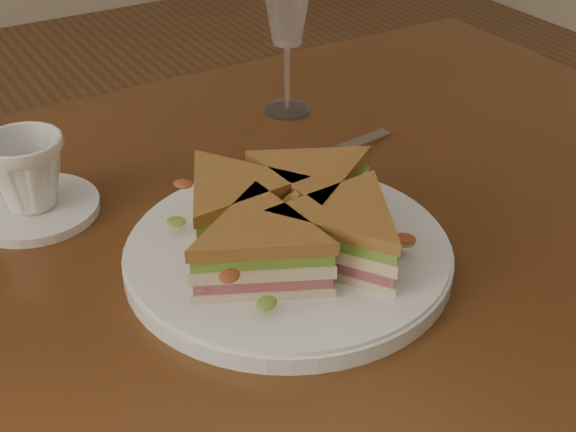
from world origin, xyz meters
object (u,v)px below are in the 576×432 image
at_px(plate, 288,255).
at_px(coffee_cup, 27,172).
at_px(table, 254,316).
at_px(knife, 312,161).
at_px(wine_glass, 287,9).
at_px(sandwich_wedges, 288,221).
at_px(spoon, 247,173).
at_px(saucer, 34,208).

bearing_deg(plate, coffee_cup, 130.44).
distance_m(table, knife, 0.19).
height_order(wine_glass, coffee_cup, wine_glass).
distance_m(sandwich_wedges, wine_glass, 0.34).
xyz_separation_m(plate, coffee_cup, (-0.18, 0.21, 0.04)).
bearing_deg(plate, table, 98.24).
height_order(spoon, saucer, same).
relative_size(table, coffee_cup, 15.08).
relative_size(knife, wine_glass, 1.17).
xyz_separation_m(sandwich_wedges, spoon, (0.04, 0.16, -0.04)).
bearing_deg(spoon, sandwich_wedges, -91.90).
height_order(table, sandwich_wedges, sandwich_wedges).
relative_size(knife, saucer, 1.65).
relative_size(table, plate, 4.01).
distance_m(spoon, wine_glass, 0.22).
height_order(sandwich_wedges, knife, sandwich_wedges).
xyz_separation_m(spoon, saucer, (-0.22, 0.05, 0.00)).
bearing_deg(knife, spoon, 166.92).
relative_size(table, sandwich_wedges, 4.26).
distance_m(spoon, coffee_cup, 0.23).
height_order(plate, spoon, plate).
height_order(plate, wine_glass, wine_glass).
bearing_deg(spoon, saucer, -178.38).
xyz_separation_m(sandwich_wedges, coffee_cup, (-0.18, 0.21, 0.00)).
xyz_separation_m(plate, sandwich_wedges, (0.00, 0.00, 0.04)).
relative_size(plate, knife, 1.39).
bearing_deg(knife, saucer, 162.67).
relative_size(spoon, knife, 0.84).
distance_m(table, wine_glass, 0.37).
relative_size(knife, coffee_cup, 2.70).
relative_size(table, knife, 5.58).
height_order(sandwich_wedges, spoon, sandwich_wedges).
bearing_deg(knife, wine_glass, 63.85).
distance_m(table, sandwich_wedges, 0.15).
relative_size(table, saucer, 9.20).
height_order(table, wine_glass, wine_glass).
relative_size(sandwich_wedges, wine_glass, 1.54).
distance_m(spoon, knife, 0.08).
distance_m(saucer, coffee_cup, 0.04).
bearing_deg(sandwich_wedges, table, 98.24).
height_order(table, knife, knife).
bearing_deg(sandwich_wedges, knife, 50.77).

